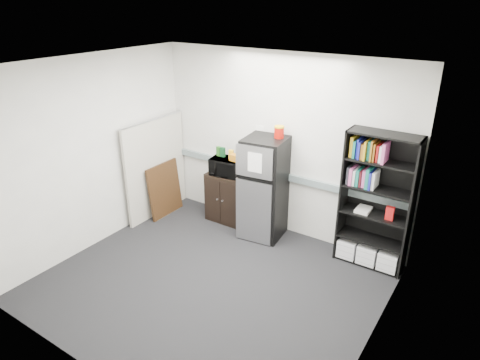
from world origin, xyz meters
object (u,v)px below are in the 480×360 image
(cubicle_partition, at_px, (156,167))
(cabinet, at_px, (228,197))
(refrigerator, at_px, (264,188))
(bookshelf, at_px, (376,203))
(microwave, at_px, (227,167))

(cubicle_partition, xyz_separation_m, cabinet, (1.12, 0.42, -0.41))
(cabinet, xyz_separation_m, refrigerator, (0.71, -0.08, 0.37))
(cabinet, relative_size, refrigerator, 0.52)
(cabinet, bearing_deg, refrigerator, -6.40)
(bookshelf, xyz_separation_m, microwave, (-2.31, -0.08, 0.02))
(cabinet, distance_m, microwave, 0.54)
(bookshelf, distance_m, refrigerator, 1.61)
(bookshelf, bearing_deg, cubicle_partition, -171.94)
(bookshelf, height_order, refrigerator, bookshelf)
(bookshelf, relative_size, cabinet, 2.31)
(cubicle_partition, distance_m, cabinet, 1.27)
(cubicle_partition, height_order, cabinet, cubicle_partition)
(bookshelf, height_order, microwave, bookshelf)
(bookshelf, distance_m, cubicle_partition, 3.46)
(bookshelf, relative_size, refrigerator, 1.20)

